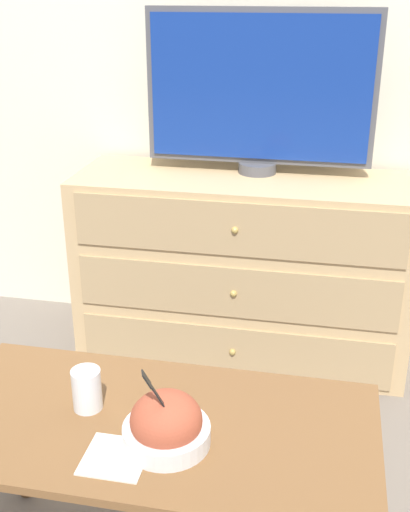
% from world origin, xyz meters
% --- Properties ---
extents(ground_plane, '(12.00, 12.00, 0.00)m').
position_xyz_m(ground_plane, '(0.00, 0.00, 0.00)').
color(ground_plane, '#70665B').
extents(wall_back, '(12.00, 0.05, 2.60)m').
position_xyz_m(wall_back, '(0.00, 0.03, 1.30)').
color(wall_back, silver).
rests_on(wall_back, ground_plane).
extents(dresser, '(1.25, 0.45, 0.72)m').
position_xyz_m(dresser, '(0.01, -0.24, 0.36)').
color(dresser, tan).
rests_on(dresser, ground_plane).
extents(tv, '(0.82, 0.14, 0.58)m').
position_xyz_m(tv, '(0.04, -0.16, 1.02)').
color(tv, '#515156').
rests_on(tv, dresser).
extents(coffee_table, '(0.99, 0.49, 0.48)m').
position_xyz_m(coffee_table, '(-0.03, -1.36, 0.41)').
color(coffee_table, brown).
rests_on(coffee_table, ground_plane).
extents(takeout_bowl, '(0.19, 0.19, 0.20)m').
position_xyz_m(takeout_bowl, '(0.01, -1.42, 0.53)').
color(takeout_bowl, silver).
rests_on(takeout_bowl, coffee_table).
extents(drink_cup, '(0.07, 0.07, 0.10)m').
position_xyz_m(drink_cup, '(-0.20, -1.34, 0.53)').
color(drink_cup, white).
rests_on(drink_cup, coffee_table).
extents(napkin, '(0.13, 0.13, 0.00)m').
position_xyz_m(napkin, '(-0.08, -1.49, 0.49)').
color(napkin, silver).
rests_on(napkin, coffee_table).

